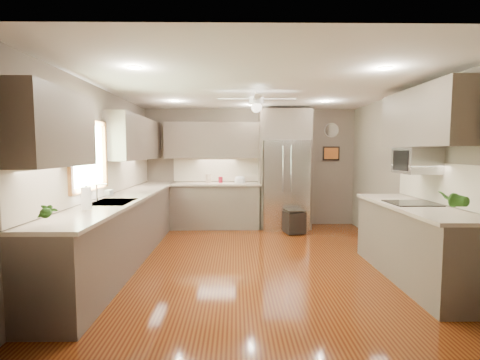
{
  "coord_description": "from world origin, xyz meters",
  "views": [
    {
      "loc": [
        -0.32,
        -5.02,
        1.6
      ],
      "look_at": [
        -0.24,
        0.6,
        1.13
      ],
      "focal_mm": 26.0,
      "sensor_mm": 36.0,
      "label": 1
    }
  ],
  "objects_px": {
    "potted_plant_right": "(452,199)",
    "refrigerator": "(285,171)",
    "soap_bottle": "(110,192)",
    "microwave": "(416,160)",
    "paper_towel": "(86,198)",
    "potted_plant_left": "(45,211)",
    "bowl": "(240,181)",
    "canister_c": "(209,179)",
    "stool": "(294,221)",
    "canister_d": "(221,180)"
  },
  "relations": [
    {
      "from": "potted_plant_right",
      "to": "refrigerator",
      "type": "xyz_separation_m",
      "value": [
        -1.2,
        3.68,
        0.08
      ]
    },
    {
      "from": "soap_bottle",
      "to": "refrigerator",
      "type": "xyz_separation_m",
      "value": [
        2.78,
        2.34,
        0.16
      ]
    },
    {
      "from": "microwave",
      "to": "paper_towel",
      "type": "xyz_separation_m",
      "value": [
        -4.0,
        -0.64,
        -0.4
      ]
    },
    {
      "from": "potted_plant_left",
      "to": "bowl",
      "type": "distance_m",
      "value": 4.61
    },
    {
      "from": "canister_c",
      "to": "potted_plant_left",
      "type": "relative_size",
      "value": 0.67
    },
    {
      "from": "potted_plant_left",
      "to": "soap_bottle",
      "type": "bearing_deg",
      "value": 93.64
    },
    {
      "from": "bowl",
      "to": "stool",
      "type": "distance_m",
      "value": 1.41
    },
    {
      "from": "canister_c",
      "to": "potted_plant_right",
      "type": "relative_size",
      "value": 0.58
    },
    {
      "from": "soap_bottle",
      "to": "microwave",
      "type": "relative_size",
      "value": 0.31
    },
    {
      "from": "refrigerator",
      "to": "soap_bottle",
      "type": "bearing_deg",
      "value": -139.9
    },
    {
      "from": "canister_d",
      "to": "paper_towel",
      "type": "xyz_separation_m",
      "value": [
        -1.34,
        -3.4,
        0.08
      ]
    },
    {
      "from": "potted_plant_right",
      "to": "microwave",
      "type": "height_order",
      "value": "microwave"
    },
    {
      "from": "soap_bottle",
      "to": "refrigerator",
      "type": "height_order",
      "value": "refrigerator"
    },
    {
      "from": "canister_d",
      "to": "soap_bottle",
      "type": "height_order",
      "value": "soap_bottle"
    },
    {
      "from": "canister_d",
      "to": "potted_plant_right",
      "type": "bearing_deg",
      "value": -55.86
    },
    {
      "from": "potted_plant_right",
      "to": "microwave",
      "type": "relative_size",
      "value": 0.61
    },
    {
      "from": "canister_d",
      "to": "potted_plant_left",
      "type": "relative_size",
      "value": 0.47
    },
    {
      "from": "soap_bottle",
      "to": "stool",
      "type": "relative_size",
      "value": 0.38
    },
    {
      "from": "microwave",
      "to": "paper_towel",
      "type": "height_order",
      "value": "microwave"
    },
    {
      "from": "potted_plant_left",
      "to": "stool",
      "type": "height_order",
      "value": "potted_plant_left"
    },
    {
      "from": "paper_towel",
      "to": "stool",
      "type": "bearing_deg",
      "value": 45.11
    },
    {
      "from": "paper_towel",
      "to": "canister_d",
      "type": "bearing_deg",
      "value": 68.51
    },
    {
      "from": "canister_c",
      "to": "refrigerator",
      "type": "distance_m",
      "value": 1.59
    },
    {
      "from": "stool",
      "to": "potted_plant_left",
      "type": "bearing_deg",
      "value": -127.23
    },
    {
      "from": "canister_d",
      "to": "microwave",
      "type": "xyz_separation_m",
      "value": [
        2.66,
        -2.76,
        0.48
      ]
    },
    {
      "from": "potted_plant_left",
      "to": "paper_towel",
      "type": "xyz_separation_m",
      "value": [
        -0.01,
        0.86,
        -0.0
      ]
    },
    {
      "from": "paper_towel",
      "to": "bowl",
      "type": "bearing_deg",
      "value": 62.92
    },
    {
      "from": "canister_c",
      "to": "potted_plant_left",
      "type": "height_order",
      "value": "potted_plant_left"
    },
    {
      "from": "potted_plant_right",
      "to": "bowl",
      "type": "xyz_separation_m",
      "value": [
        -2.13,
        3.75,
        -0.14
      ]
    },
    {
      "from": "canister_d",
      "to": "soap_bottle",
      "type": "distance_m",
      "value": 2.8
    },
    {
      "from": "canister_d",
      "to": "bowl",
      "type": "height_order",
      "value": "canister_d"
    },
    {
      "from": "bowl",
      "to": "refrigerator",
      "type": "xyz_separation_m",
      "value": [
        0.93,
        -0.06,
        0.22
      ]
    },
    {
      "from": "potted_plant_left",
      "to": "paper_towel",
      "type": "relative_size",
      "value": 1.08
    },
    {
      "from": "potted_plant_left",
      "to": "microwave",
      "type": "bearing_deg",
      "value": 20.56
    },
    {
      "from": "soap_bottle",
      "to": "stool",
      "type": "bearing_deg",
      "value": 31.76
    },
    {
      "from": "microwave",
      "to": "potted_plant_right",
      "type": "bearing_deg",
      "value": -97.13
    },
    {
      "from": "refrigerator",
      "to": "potted_plant_right",
      "type": "bearing_deg",
      "value": -71.9
    },
    {
      "from": "canister_d",
      "to": "bowl",
      "type": "relative_size",
      "value": 0.59
    },
    {
      "from": "canister_c",
      "to": "canister_d",
      "type": "bearing_deg",
      "value": 1.68
    },
    {
      "from": "potted_plant_left",
      "to": "potted_plant_right",
      "type": "relative_size",
      "value": 0.86
    },
    {
      "from": "bowl",
      "to": "refrigerator",
      "type": "relative_size",
      "value": 0.09
    },
    {
      "from": "canister_c",
      "to": "potted_plant_right",
      "type": "distance_m",
      "value": 4.66
    },
    {
      "from": "microwave",
      "to": "paper_towel",
      "type": "relative_size",
      "value": 2.07
    },
    {
      "from": "microwave",
      "to": "stool",
      "type": "height_order",
      "value": "microwave"
    },
    {
      "from": "soap_bottle",
      "to": "refrigerator",
      "type": "relative_size",
      "value": 0.07
    },
    {
      "from": "microwave",
      "to": "potted_plant_left",
      "type": "bearing_deg",
      "value": -159.44
    },
    {
      "from": "canister_d",
      "to": "microwave",
      "type": "relative_size",
      "value": 0.24
    },
    {
      "from": "refrigerator",
      "to": "microwave",
      "type": "xyz_separation_m",
      "value": [
        1.33,
        -2.71,
        0.29
      ]
    },
    {
      "from": "potted_plant_right",
      "to": "stool",
      "type": "bearing_deg",
      "value": 109.04
    },
    {
      "from": "refrigerator",
      "to": "paper_towel",
      "type": "distance_m",
      "value": 4.28
    }
  ]
}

